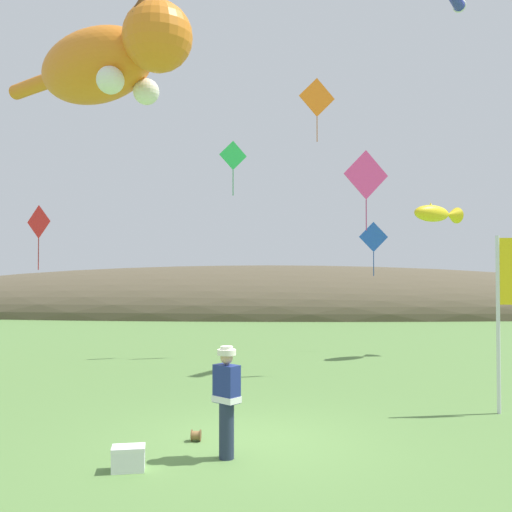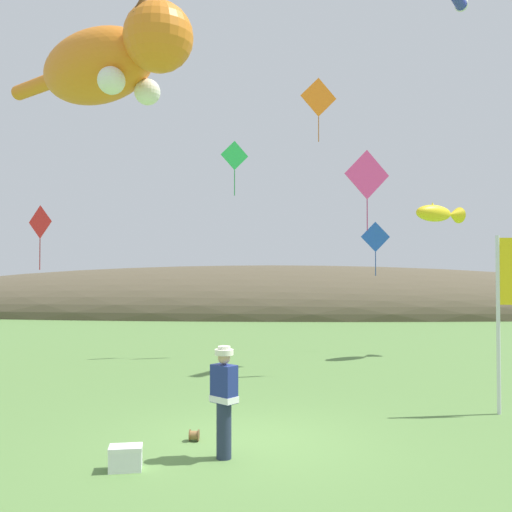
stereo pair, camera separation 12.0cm
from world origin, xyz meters
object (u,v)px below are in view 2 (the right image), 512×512
at_px(festival_banner_pole, 506,297).
at_px(kite_diamond_blue, 375,237).
at_px(kite_diamond_pink, 367,175).
at_px(kite_diamond_orange, 319,98).
at_px(kite_giant_cat, 109,63).
at_px(kite_spool, 194,435).
at_px(picnic_cooler, 126,458).
at_px(kite_diamond_green, 235,156).
at_px(kite_diamond_red, 40,223).
at_px(kite_fish_windsock, 438,213).
at_px(festival_attendant, 224,398).

bearing_deg(festival_banner_pole, kite_diamond_blue, 96.68).
relative_size(kite_diamond_pink, kite_diamond_orange, 1.02).
bearing_deg(kite_giant_cat, kite_spool, -62.76).
bearing_deg(picnic_cooler, kite_diamond_orange, 72.33).
xyz_separation_m(picnic_cooler, kite_diamond_green, (0.76, 11.34, 6.81)).
relative_size(kite_giant_cat, kite_diamond_orange, 3.20).
relative_size(festival_banner_pole, kite_diamond_pink, 1.58).
bearing_deg(kite_diamond_pink, kite_diamond_red, -177.03).
relative_size(festival_banner_pole, kite_diamond_orange, 1.62).
bearing_deg(kite_diamond_pink, picnic_cooler, -121.04).
distance_m(picnic_cooler, kite_diamond_red, 9.80).
bearing_deg(kite_fish_windsock, kite_diamond_blue, 144.24).
xyz_separation_m(festival_banner_pole, kite_giant_cat, (-9.98, 5.20, 6.98)).
height_order(festival_attendant, kite_diamond_orange, kite_diamond_orange).
bearing_deg(festival_attendant, picnic_cooler, -157.60).
bearing_deg(kite_diamond_blue, kite_fish_windsock, -35.76).
relative_size(kite_fish_windsock, kite_diamond_green, 1.10).
bearing_deg(kite_giant_cat, kite_diamond_red, -143.73).
bearing_deg(kite_diamond_red, kite_diamond_blue, 27.14).
bearing_deg(kite_diamond_green, kite_diamond_red, -144.88).
distance_m(kite_diamond_pink, kite_diamond_orange, 5.08).
relative_size(festival_attendant, kite_diamond_pink, 0.76).
xyz_separation_m(kite_diamond_pink, kite_diamond_green, (-4.11, 3.25, 1.24)).
bearing_deg(kite_fish_windsock, festival_attendant, -120.44).
bearing_deg(festival_attendant, kite_fish_windsock, 59.56).
height_order(kite_spool, festival_banner_pole, festival_banner_pole).
bearing_deg(kite_diamond_blue, kite_giant_cat, -154.71).
bearing_deg(festival_attendant, kite_spool, 124.12).
relative_size(picnic_cooler, kite_diamond_orange, 0.24).
bearing_deg(kite_diamond_red, kite_diamond_green, 35.12).
bearing_deg(kite_diamond_red, kite_giant_cat, 36.27).
bearing_deg(festival_attendant, kite_diamond_pink, 65.33).
bearing_deg(festival_attendant, festival_banner_pole, 28.11).
bearing_deg(kite_diamond_green, kite_diamond_pink, -38.35).
distance_m(kite_spool, kite_fish_windsock, 13.25).
height_order(festival_attendant, picnic_cooler, festival_attendant).
bearing_deg(kite_diamond_orange, kite_diamond_blue, 30.08).
bearing_deg(kite_diamond_blue, kite_diamond_green, -162.42).
bearing_deg(festival_banner_pole, kite_fish_windsock, 83.96).
distance_m(kite_diamond_red, kite_diamond_orange, 10.42).
height_order(picnic_cooler, kite_diamond_pink, kite_diamond_pink).
distance_m(festival_banner_pole, kite_diamond_pink, 6.00).
height_order(kite_diamond_pink, kite_diamond_orange, kite_diamond_orange).
xyz_separation_m(kite_spool, kite_fish_windsock, (7.07, 10.10, 4.87)).
distance_m(kite_giant_cat, kite_diamond_blue, 11.11).
relative_size(picnic_cooler, kite_diamond_blue, 0.27).
height_order(kite_fish_windsock, kite_diamond_pink, kite_diamond_pink).
relative_size(festival_attendant, kite_spool, 8.79).
bearing_deg(kite_diamond_orange, kite_diamond_pink, -72.49).
bearing_deg(kite_diamond_pink, kite_fish_windsock, 49.19).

